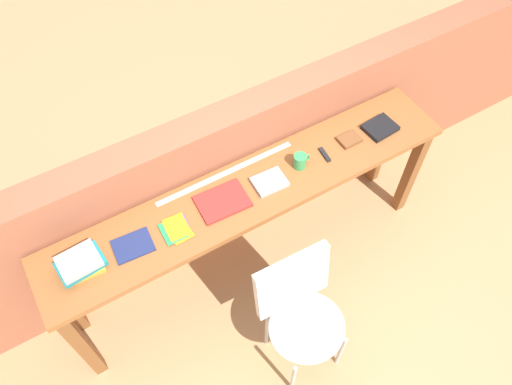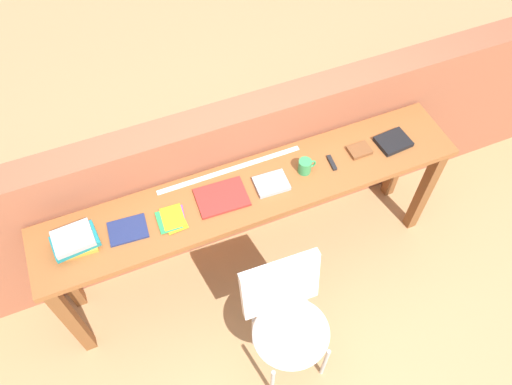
{
  "view_description": "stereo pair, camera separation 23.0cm",
  "coord_description": "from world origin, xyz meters",
  "px_view_note": "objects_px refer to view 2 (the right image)",
  "views": [
    {
      "loc": [
        -0.82,
        -1.13,
        3.17
      ],
      "look_at": [
        0.0,
        0.25,
        0.9
      ],
      "focal_mm": 35.0,
      "sensor_mm": 36.0,
      "label": 1
    },
    {
      "loc": [
        -0.61,
        -1.23,
        3.17
      ],
      "look_at": [
        0.0,
        0.25,
        0.9
      ],
      "focal_mm": 35.0,
      "sensor_mm": 36.0,
      "label": 2
    }
  ],
  "objects_px": {
    "leather_journal_brown": "(359,150)",
    "multitool_folded": "(332,163)",
    "chair_white_moulded": "(287,317)",
    "pamphlet_pile_colourful": "(172,219)",
    "book_open_centre": "(222,197)",
    "book_stack_leftmost": "(75,241)",
    "magazine_cycling": "(128,230)",
    "mug": "(305,166)",
    "book_repair_rightmost": "(393,142)"
  },
  "relations": [
    {
      "from": "leather_journal_brown",
      "to": "multitool_folded",
      "type": "bearing_deg",
      "value": -174.92
    },
    {
      "from": "chair_white_moulded",
      "to": "pamphlet_pile_colourful",
      "type": "xyz_separation_m",
      "value": [
        -0.42,
        0.62,
        0.36
      ]
    },
    {
      "from": "book_open_centre",
      "to": "leather_journal_brown",
      "type": "distance_m",
      "value": 0.88
    },
    {
      "from": "book_stack_leftmost",
      "to": "chair_white_moulded",
      "type": "bearing_deg",
      "value": -35.1
    },
    {
      "from": "book_open_centre",
      "to": "magazine_cycling",
      "type": "bearing_deg",
      "value": -176.73
    },
    {
      "from": "mug",
      "to": "multitool_folded",
      "type": "bearing_deg",
      "value": -3.6
    },
    {
      "from": "book_stack_leftmost",
      "to": "book_repair_rightmost",
      "type": "distance_m",
      "value": 1.9
    },
    {
      "from": "book_open_centre",
      "to": "leather_journal_brown",
      "type": "height_order",
      "value": "leather_journal_brown"
    },
    {
      "from": "book_stack_leftmost",
      "to": "multitool_folded",
      "type": "height_order",
      "value": "book_stack_leftmost"
    },
    {
      "from": "book_open_centre",
      "to": "leather_journal_brown",
      "type": "bearing_deg",
      "value": 2.93
    },
    {
      "from": "chair_white_moulded",
      "to": "mug",
      "type": "distance_m",
      "value": 0.85
    },
    {
      "from": "book_stack_leftmost",
      "to": "magazine_cycling",
      "type": "height_order",
      "value": "book_stack_leftmost"
    },
    {
      "from": "magazine_cycling",
      "to": "mug",
      "type": "relative_size",
      "value": 1.85
    },
    {
      "from": "book_repair_rightmost",
      "to": "pamphlet_pile_colourful",
      "type": "bearing_deg",
      "value": 176.36
    },
    {
      "from": "pamphlet_pile_colourful",
      "to": "book_open_centre",
      "type": "distance_m",
      "value": 0.3
    },
    {
      "from": "book_open_centre",
      "to": "leather_journal_brown",
      "type": "xyz_separation_m",
      "value": [
        0.88,
        0.01,
        0.0
      ]
    },
    {
      "from": "multitool_folded",
      "to": "book_open_centre",
      "type": "bearing_deg",
      "value": 178.89
    },
    {
      "from": "magazine_cycling",
      "to": "pamphlet_pile_colourful",
      "type": "relative_size",
      "value": 1.14
    },
    {
      "from": "mug",
      "to": "leather_journal_brown",
      "type": "xyz_separation_m",
      "value": [
        0.36,
        0.01,
        -0.03
      ]
    },
    {
      "from": "mug",
      "to": "leather_journal_brown",
      "type": "distance_m",
      "value": 0.37
    },
    {
      "from": "book_open_centre",
      "to": "book_repair_rightmost",
      "type": "relative_size",
      "value": 1.46
    },
    {
      "from": "chair_white_moulded",
      "to": "magazine_cycling",
      "type": "relative_size",
      "value": 4.38
    },
    {
      "from": "book_stack_leftmost",
      "to": "book_repair_rightmost",
      "type": "xyz_separation_m",
      "value": [
        1.9,
        -0.02,
        -0.03
      ]
    },
    {
      "from": "pamphlet_pile_colourful",
      "to": "book_repair_rightmost",
      "type": "bearing_deg",
      "value": 0.55
    },
    {
      "from": "chair_white_moulded",
      "to": "book_open_centre",
      "type": "relative_size",
      "value": 3.17
    },
    {
      "from": "mug",
      "to": "leather_journal_brown",
      "type": "relative_size",
      "value": 0.85
    },
    {
      "from": "leather_journal_brown",
      "to": "book_repair_rightmost",
      "type": "relative_size",
      "value": 0.68
    },
    {
      "from": "leather_journal_brown",
      "to": "book_stack_leftmost",
      "type": "bearing_deg",
      "value": 179.69
    },
    {
      "from": "pamphlet_pile_colourful",
      "to": "multitool_folded",
      "type": "height_order",
      "value": "multitool_folded"
    },
    {
      "from": "chair_white_moulded",
      "to": "mug",
      "type": "relative_size",
      "value": 8.1
    },
    {
      "from": "book_stack_leftmost",
      "to": "pamphlet_pile_colourful",
      "type": "relative_size",
      "value": 1.37
    },
    {
      "from": "leather_journal_brown",
      "to": "book_repair_rightmost",
      "type": "distance_m",
      "value": 0.22
    },
    {
      "from": "leather_journal_brown",
      "to": "book_repair_rightmost",
      "type": "bearing_deg",
      "value": -5.62
    },
    {
      "from": "mug",
      "to": "book_repair_rightmost",
      "type": "distance_m",
      "value": 0.59
    },
    {
      "from": "pamphlet_pile_colourful",
      "to": "leather_journal_brown",
      "type": "height_order",
      "value": "leather_journal_brown"
    },
    {
      "from": "book_stack_leftmost",
      "to": "leather_journal_brown",
      "type": "xyz_separation_m",
      "value": [
        1.68,
        0.0,
        -0.04
      ]
    },
    {
      "from": "multitool_folded",
      "to": "magazine_cycling",
      "type": "bearing_deg",
      "value": 179.68
    },
    {
      "from": "chair_white_moulded",
      "to": "mug",
      "type": "xyz_separation_m",
      "value": [
        0.39,
        0.65,
        0.4
      ]
    },
    {
      "from": "chair_white_moulded",
      "to": "leather_journal_brown",
      "type": "xyz_separation_m",
      "value": [
        0.75,
        0.65,
        0.37
      ]
    },
    {
      "from": "book_stack_leftmost",
      "to": "mug",
      "type": "xyz_separation_m",
      "value": [
        1.31,
        -0.01,
        -0.0
      ]
    },
    {
      "from": "book_stack_leftmost",
      "to": "multitool_folded",
      "type": "distance_m",
      "value": 1.49
    },
    {
      "from": "mug",
      "to": "leather_journal_brown",
      "type": "height_order",
      "value": "mug"
    },
    {
      "from": "book_open_centre",
      "to": "multitool_folded",
      "type": "relative_size",
      "value": 2.56
    },
    {
      "from": "mug",
      "to": "leather_journal_brown",
      "type": "bearing_deg",
      "value": 1.23
    },
    {
      "from": "chair_white_moulded",
      "to": "multitool_folded",
      "type": "xyz_separation_m",
      "value": [
        0.56,
        0.64,
        0.36
      ]
    },
    {
      "from": "multitool_folded",
      "to": "book_stack_leftmost",
      "type": "bearing_deg",
      "value": 179.37
    },
    {
      "from": "book_open_centre",
      "to": "mug",
      "type": "distance_m",
      "value": 0.51
    },
    {
      "from": "book_stack_leftmost",
      "to": "book_open_centre",
      "type": "distance_m",
      "value": 0.8
    },
    {
      "from": "book_stack_leftmost",
      "to": "magazine_cycling",
      "type": "relative_size",
      "value": 1.2
    },
    {
      "from": "book_open_centre",
      "to": "chair_white_moulded",
      "type": "bearing_deg",
      "value": -76.49
    }
  ]
}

